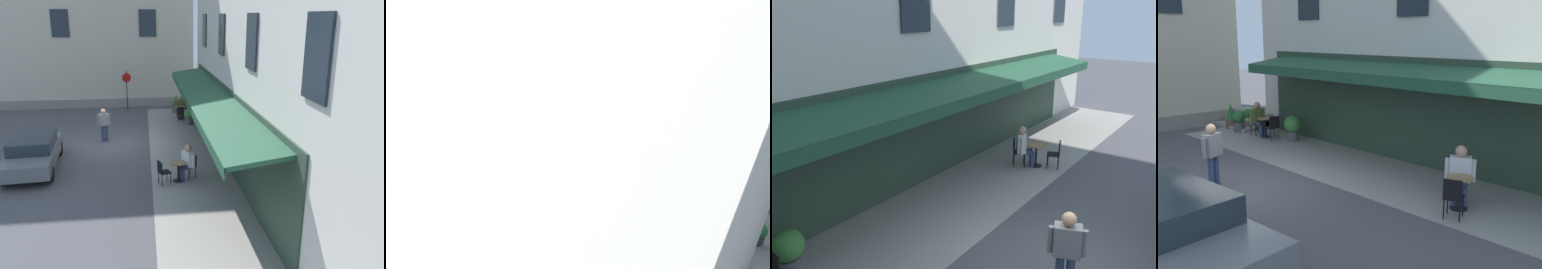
% 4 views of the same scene
% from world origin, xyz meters
% --- Properties ---
extents(ground_plane, '(70.00, 70.00, 0.00)m').
position_xyz_m(ground_plane, '(0.00, 0.00, 0.00)').
color(ground_plane, '#4C4C51').
extents(sidewalk_cafe_terrace, '(20.50, 3.20, 0.01)m').
position_xyz_m(sidewalk_cafe_terrace, '(-3.25, -3.40, 0.00)').
color(sidewalk_cafe_terrace, gray).
rests_on(sidewalk_cafe_terrace, ground_plane).
extents(cafe_table_near_entrance, '(0.60, 0.60, 0.75)m').
position_xyz_m(cafe_table_near_entrance, '(-4.83, -2.78, 0.49)').
color(cafe_table_near_entrance, black).
rests_on(cafe_table_near_entrance, ground_plane).
extents(cafe_chair_black_corner_left, '(0.51, 0.51, 0.91)m').
position_xyz_m(cafe_chair_black_corner_left, '(-5.04, -2.18, 0.55)').
color(cafe_chair_black_corner_left, black).
rests_on(cafe_chair_black_corner_left, ground_plane).
extents(cafe_chair_black_under_awning, '(0.55, 0.55, 0.91)m').
position_xyz_m(cafe_chair_black_under_awning, '(-4.49, -3.31, 0.55)').
color(cafe_chair_black_under_awning, black).
rests_on(cafe_chair_black_under_awning, ground_plane).
extents(cafe_table_mid_terrace, '(0.60, 0.60, 0.75)m').
position_xyz_m(cafe_table_mid_terrace, '(4.27, -3.77, 0.49)').
color(cafe_table_mid_terrace, black).
rests_on(cafe_table_mid_terrace, ground_plane).
extents(cafe_chair_black_corner_right, '(0.43, 0.43, 0.91)m').
position_xyz_m(cafe_chair_black_corner_right, '(3.64, -3.71, 0.55)').
color(cafe_chair_black_corner_right, black).
rests_on(cafe_chair_black_corner_right, ground_plane).
extents(cafe_chair_black_kerbside, '(0.40, 0.40, 0.91)m').
position_xyz_m(cafe_chair_black_kerbside, '(4.90, -3.76, 0.55)').
color(cafe_chair_black_kerbside, black).
rests_on(cafe_chair_black_kerbside, ground_plane).
extents(seated_patron_in_olive, '(0.55, 0.68, 1.32)m').
position_xyz_m(seated_patron_in_olive, '(4.69, -3.76, 0.70)').
color(seated_patron_in_olive, navy).
rests_on(seated_patron_in_olive, ground_plane).
extents(seated_companion_in_white, '(0.66, 0.68, 1.36)m').
position_xyz_m(seated_companion_in_white, '(-4.61, -3.13, 0.72)').
color(seated_companion_in_white, navy).
rests_on(seated_companion_in_white, ground_plane).
extents(walking_pedestrian_in_grey, '(0.43, 0.64, 1.65)m').
position_xyz_m(walking_pedestrian_in_grey, '(0.45, 0.38, 0.96)').
color(walking_pedestrian_in_grey, navy).
rests_on(walking_pedestrian_in_grey, ground_plane).
extents(potted_plant_by_steps, '(0.50, 0.50, 0.87)m').
position_xyz_m(potted_plant_by_steps, '(5.80, -3.56, 0.45)').
color(potted_plant_by_steps, '#4C4C51').
rests_on(potted_plant_by_steps, ground_plane).
extents(potted_plant_entrance_left, '(0.64, 0.64, 0.95)m').
position_xyz_m(potted_plant_entrance_left, '(3.05, -4.15, 0.54)').
color(potted_plant_entrance_left, '#4C4C51').
rests_on(potted_plant_entrance_left, ground_plane).
extents(potted_plant_under_sign, '(0.47, 0.47, 1.10)m').
position_xyz_m(potted_plant_under_sign, '(5.60, -4.27, 0.53)').
color(potted_plant_under_sign, '#2D2D33').
rests_on(potted_plant_under_sign, ground_plane).
extents(parked_car_grey, '(4.43, 2.14, 1.33)m').
position_xyz_m(parked_car_grey, '(-2.82, 2.91, 0.71)').
color(parked_car_grey, slate).
rests_on(parked_car_grey, ground_plane).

